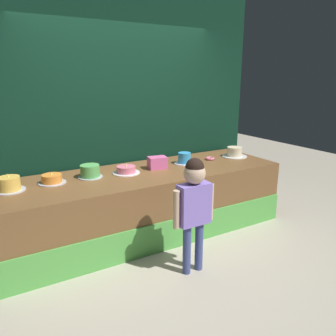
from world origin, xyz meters
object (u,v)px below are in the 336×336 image
(cake_center_right, at_px, (126,170))
(cake_center_left, at_px, (90,171))
(cake_right, at_px, (184,159))
(cake_left, at_px, (52,179))
(donut, at_px, (210,158))
(cake_far_right, at_px, (235,152))
(cake_far_left, at_px, (9,184))
(child_figure, at_px, (194,200))
(pink_box, at_px, (157,163))

(cake_center_right, bearing_deg, cake_center_left, 173.19)
(cake_center_left, bearing_deg, cake_right, -1.12)
(cake_left, height_order, cake_center_left, cake_center_left)
(cake_center_right, bearing_deg, donut, 1.08)
(cake_right, xyz_separation_m, cake_far_right, (0.83, -0.02, -0.01))
(cake_far_left, bearing_deg, cake_center_right, -0.42)
(cake_left, xyz_separation_m, cake_far_right, (2.48, -0.05, 0.02))
(cake_center_left, distance_m, cake_right, 1.24)
(child_figure, xyz_separation_m, cake_center_left, (-0.64, 1.12, 0.10))
(pink_box, height_order, cake_far_left, cake_far_left)
(pink_box, distance_m, cake_far_right, 1.24)
(cake_far_left, relative_size, cake_right, 1.11)
(donut, distance_m, cake_center_right, 1.24)
(cake_center_left, height_order, cake_far_right, cake_center_left)
(cake_right, bearing_deg, donut, -0.24)
(cake_left, distance_m, cake_center_left, 0.41)
(pink_box, xyz_separation_m, cake_center_right, (-0.41, 0.00, -0.03))
(cake_far_left, bearing_deg, cake_far_right, -0.15)
(cake_center_left, bearing_deg, cake_far_right, -1.33)
(cake_right, relative_size, cake_far_right, 0.76)
(donut, distance_m, cake_right, 0.42)
(cake_far_left, relative_size, cake_center_left, 1.09)
(child_figure, xyz_separation_m, cake_right, (0.60, 1.10, 0.09))
(cake_far_right, bearing_deg, cake_far_left, 179.85)
(donut, xyz_separation_m, cake_far_left, (-2.48, -0.01, 0.05))
(cake_left, bearing_deg, cake_right, -0.87)
(cake_right, height_order, cake_far_right, cake_right)
(child_figure, bearing_deg, cake_right, 61.17)
(cake_center_left, distance_m, cake_far_right, 2.07)
(cake_left, bearing_deg, cake_center_left, -0.13)
(cake_left, xyz_separation_m, cake_center_right, (0.83, -0.05, -0.01))
(child_figure, relative_size, donut, 9.14)
(cake_center_left, xyz_separation_m, cake_right, (1.24, -0.02, -0.00))
(pink_box, bearing_deg, child_figure, -100.06)
(cake_far_left, distance_m, cake_left, 0.42)
(child_figure, distance_m, donut, 1.49)
(donut, height_order, cake_left, cake_left)
(cake_center_left, bearing_deg, cake_left, 179.87)
(cake_far_left, bearing_deg, cake_right, 0.45)
(cake_far_left, distance_m, cake_center_right, 1.24)
(cake_left, height_order, cake_far_right, cake_far_right)
(child_figure, bearing_deg, cake_far_left, 143.61)
(child_figure, bearing_deg, cake_center_right, 101.83)
(donut, xyz_separation_m, cake_center_right, (-1.24, -0.02, 0.02))
(cake_far_right, bearing_deg, child_figure, -143.15)
(child_figure, height_order, cake_far_left, child_figure)
(pink_box, relative_size, cake_far_left, 0.75)
(cake_right, bearing_deg, pink_box, -176.12)
(pink_box, bearing_deg, donut, 1.82)
(child_figure, xyz_separation_m, pink_box, (0.19, 1.07, 0.10))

